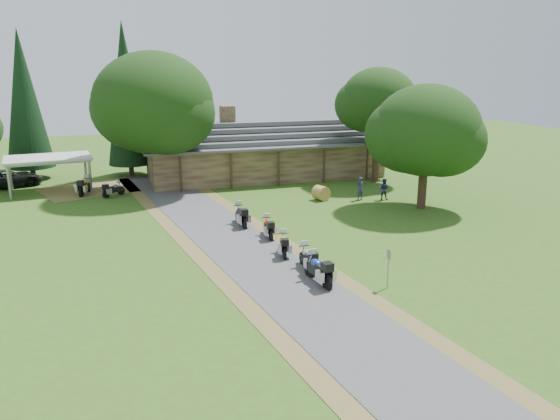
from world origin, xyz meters
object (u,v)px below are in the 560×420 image
object	(u,v)px
lodge	(264,149)
motorcycle_carport_a	(84,186)
motorcycle_row_d	(268,227)
motorcycle_row_a	(318,268)
motorcycle_row_b	(308,257)
carport	(50,174)
car_dark_suv	(7,174)
motorcycle_row_c	(284,243)
motorcycle_row_e	(241,214)
motorcycle_carport_b	(113,189)
hay_bale	(321,193)

from	to	relation	value
lodge	motorcycle_carport_a	distance (m)	15.58
lodge	motorcycle_row_d	bearing A→B (deg)	-105.05
motorcycle_row_a	motorcycle_row_b	size ratio (longest dim) A/B	1.11
lodge	motorcycle_row_b	size ratio (longest dim) A/B	11.21
motorcycle_carport_a	carport	bearing A→B (deg)	67.31
carport	car_dark_suv	size ratio (longest dim) A/B	1.11
car_dark_suv	motorcycle_row_c	xyz separation A→B (m)	(16.40, -22.40, -0.46)
car_dark_suv	motorcycle_row_e	size ratio (longest dim) A/B	2.76
motorcycle_carport_b	motorcycle_row_c	bearing A→B (deg)	-99.46
motorcycle_row_e	motorcycle_row_a	bearing A→B (deg)	-174.50
lodge	hay_bale	xyz separation A→B (m)	(1.52, -10.12, -1.92)
lodge	hay_bale	size ratio (longest dim) A/B	20.07
lodge	motorcycle_row_a	bearing A→B (deg)	-100.25
lodge	motorcycle_row_c	bearing A→B (deg)	-103.06
carport	motorcycle_row_e	world-z (taller)	carport
motorcycle_row_e	hay_bale	bearing A→B (deg)	-58.33
motorcycle_carport_a	hay_bale	size ratio (longest dim) A/B	1.97
motorcycle_carport_b	car_dark_suv	bearing A→B (deg)	107.42
motorcycle_row_b	motorcycle_row_e	bearing A→B (deg)	9.46
carport	hay_bale	distance (m)	21.39
car_dark_suv	hay_bale	world-z (taller)	car_dark_suv
motorcycle_row_d	motorcycle_carport_a	bearing A→B (deg)	40.17
motorcycle_carport_a	motorcycle_carport_b	size ratio (longest dim) A/B	1.20
motorcycle_row_d	car_dark_suv	bearing A→B (deg)	45.02
motorcycle_row_a	car_dark_suv	bearing A→B (deg)	24.68
motorcycle_carport_b	motorcycle_carport_a	bearing A→B (deg)	112.30
lodge	motorcycle_row_b	bearing A→B (deg)	-100.68
lodge	motorcycle_carport_a	size ratio (longest dim) A/B	10.21
car_dark_suv	motorcycle_carport_b	distance (m)	10.11
car_dark_suv	motorcycle_row_b	distance (m)	30.01
motorcycle_row_e	motorcycle_carport_b	size ratio (longest dim) A/B	1.17
carport	car_dark_suv	distance (m)	4.30
motorcycle_row_a	motorcycle_row_b	xyz separation A→B (m)	(0.13, 1.70, -0.07)
motorcycle_row_c	motorcycle_carport_b	size ratio (longest dim) A/B	1.04
car_dark_suv	motorcycle_row_c	bearing A→B (deg)	-165.84
motorcycle_row_a	motorcycle_carport_b	bearing A→B (deg)	15.15
motorcycle_row_d	hay_bale	size ratio (longest dim) A/B	1.73
car_dark_suv	motorcycle_row_a	size ratio (longest dim) A/B	2.69
motorcycle_row_a	motorcycle_row_c	xyz separation A→B (m)	(-0.31, 4.14, -0.10)
motorcycle_row_b	hay_bale	bearing A→B (deg)	-23.53
motorcycle_row_c	motorcycle_carport_b	xyz separation A→B (m)	(-8.27, 16.41, -0.03)
motorcycle_row_b	motorcycle_row_c	world-z (taller)	motorcycle_row_b
motorcycle_row_c	motorcycle_row_e	bearing A→B (deg)	21.01
motorcycle_row_a	motorcycle_row_b	world-z (taller)	motorcycle_row_a
motorcycle_carport_a	hay_bale	xyz separation A→B (m)	(16.70, -7.09, -0.18)
motorcycle_row_d	hay_bale	world-z (taller)	motorcycle_row_d
motorcycle_row_c	motorcycle_carport_a	size ratio (longest dim) A/B	0.87
carport	motorcycle_row_d	distance (m)	21.17
hay_bale	carport	bearing A→B (deg)	154.45
motorcycle_carport_a	motorcycle_carport_b	xyz separation A→B (m)	(2.10, -1.29, -0.12)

